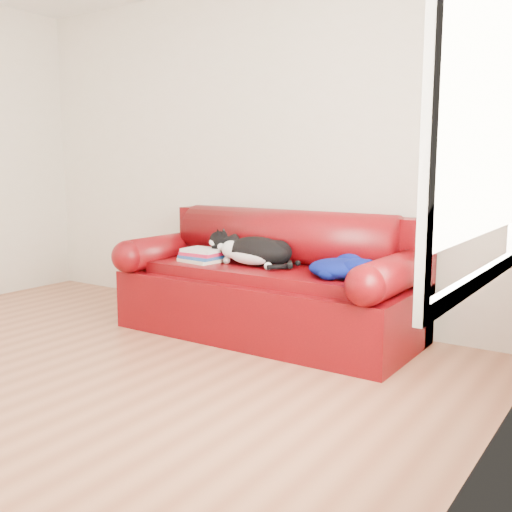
{
  "coord_description": "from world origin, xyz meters",
  "views": [
    {
      "loc": [
        2.78,
        -1.98,
        1.22
      ],
      "look_at": [
        0.53,
        1.35,
        0.59
      ],
      "focal_mm": 42.0,
      "sensor_mm": 36.0,
      "label": 1
    }
  ],
  "objects": [
    {
      "name": "room_shell",
      "position": [
        0.12,
        0.02,
        1.67
      ],
      "size": [
        4.52,
        4.02,
        2.61
      ],
      "color": "beige",
      "rests_on": "ground"
    },
    {
      "name": "blanket",
      "position": [
        1.15,
        1.4,
        0.56
      ],
      "size": [
        0.52,
        0.42,
        0.14
      ],
      "rotation": [
        0.0,
        0.0,
        0.21
      ],
      "color": "#020E3F",
      "rests_on": "sofa_base"
    },
    {
      "name": "ground",
      "position": [
        0.0,
        0.0,
        0.0
      ],
      "size": [
        4.5,
        4.5,
        0.0
      ],
      "primitive_type": "plane",
      "color": "brown",
      "rests_on": "ground"
    },
    {
      "name": "cat",
      "position": [
        0.46,
        1.45,
        0.6
      ],
      "size": [
        0.72,
        0.33,
        0.26
      ],
      "rotation": [
        0.0,
        0.0,
        0.13
      ],
      "color": "black",
      "rests_on": "sofa_base"
    },
    {
      "name": "sofa_base",
      "position": [
        0.53,
        1.49,
        0.24
      ],
      "size": [
        2.1,
        0.9,
        0.5
      ],
      "color": "#380208",
      "rests_on": "ground"
    },
    {
      "name": "book_stack",
      "position": [
        0.04,
        1.37,
        0.55
      ],
      "size": [
        0.32,
        0.26,
        0.1
      ],
      "rotation": [
        0.0,
        0.0,
        -0.07
      ],
      "color": "beige",
      "rests_on": "sofa_base"
    },
    {
      "name": "sofa_back",
      "position": [
        0.53,
        1.74,
        0.54
      ],
      "size": [
        2.1,
        1.01,
        0.88
      ],
      "color": "#380208",
      "rests_on": "ground"
    }
  ]
}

